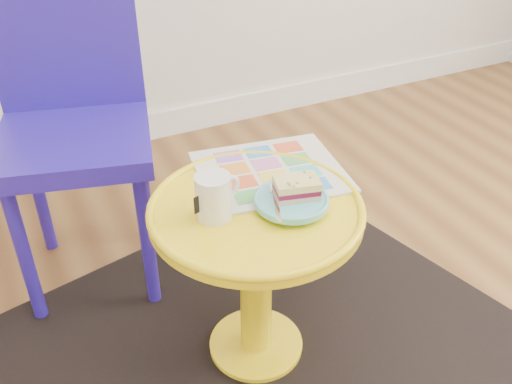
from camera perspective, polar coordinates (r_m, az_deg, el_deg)
name	(u,v)px	position (r m, az deg, el deg)	size (l,w,h in m)	color
rug	(256,346)	(1.58, 0.00, -15.15)	(1.30, 1.10, 0.01)	black
side_table	(256,252)	(1.35, 0.00, -5.99)	(0.49, 0.49, 0.46)	yellow
chair	(72,110)	(1.65, -17.88, 7.77)	(0.49, 0.49, 0.90)	#28189E
newspaper	(270,171)	(1.40, 1.42, 2.08)	(0.35, 0.29, 0.01)	silver
mug	(214,195)	(1.22, -4.19, -0.32)	(0.11, 0.08, 0.10)	white
plate	(291,201)	(1.27, 3.56, -0.91)	(0.17, 0.17, 0.02)	#5EBEC6
cake_slice	(297,188)	(1.26, 4.09, 0.45)	(0.11, 0.09, 0.04)	#D3BC8C
fork	(276,201)	(1.25, 2.00, -0.91)	(0.07, 0.14, 0.00)	silver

